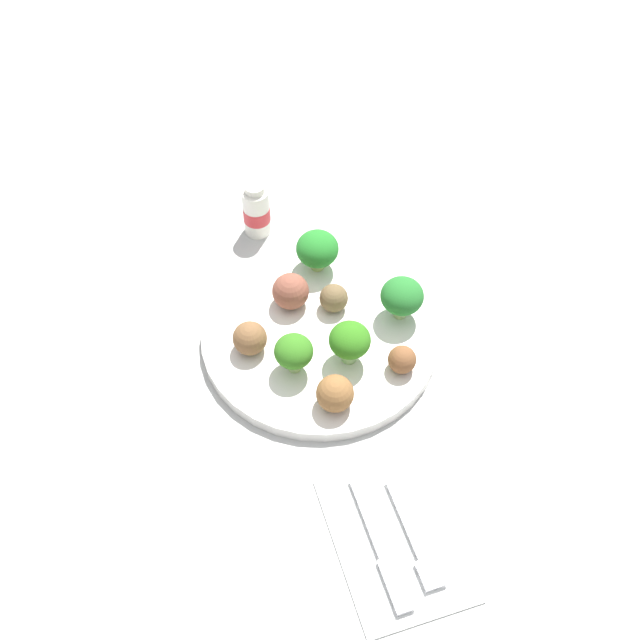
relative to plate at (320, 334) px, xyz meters
name	(u,v)px	position (x,y,z in m)	size (l,w,h in m)	color
ground_plane	(320,338)	(0.00, 0.00, -0.01)	(4.00, 4.00, 0.00)	#B2B2AD
plate	(320,334)	(0.00, 0.00, 0.00)	(0.28, 0.28, 0.02)	white
broccoli_floret_back_left	(350,341)	(0.05, 0.02, 0.04)	(0.05, 0.05, 0.06)	#97C67B
broccoli_floret_mid_right	(317,249)	(-0.10, 0.02, 0.04)	(0.05, 0.05, 0.05)	#9DC167
broccoli_floret_back_right	(294,352)	(0.05, -0.04, 0.04)	(0.04, 0.04, 0.05)	#A3C972
broccoli_floret_mid_left	(403,298)	(0.00, 0.10, 0.04)	(0.05, 0.05, 0.06)	#A4C679
meatball_mid_left	(334,298)	(-0.03, 0.02, 0.03)	(0.03, 0.03, 0.03)	brown
meatball_mid_right	(250,338)	(0.01, -0.08, 0.03)	(0.04, 0.04, 0.04)	brown
meatball_back_right	(402,360)	(0.07, 0.08, 0.02)	(0.03, 0.03, 0.03)	brown
meatball_near_rim	(291,291)	(-0.05, -0.02, 0.03)	(0.04, 0.04, 0.04)	brown
meatball_front_left	(335,393)	(0.10, -0.01, 0.03)	(0.04, 0.04, 0.04)	brown
napkin	(395,539)	(0.26, 0.01, -0.01)	(0.17, 0.12, 0.01)	white
fork	(416,539)	(0.27, 0.03, 0.00)	(0.12, 0.03, 0.01)	silver
knife	(381,549)	(0.27, 0.00, 0.00)	(0.15, 0.03, 0.01)	silver
yogurt_bottle	(256,211)	(-0.19, -0.04, 0.03)	(0.04, 0.04, 0.08)	white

